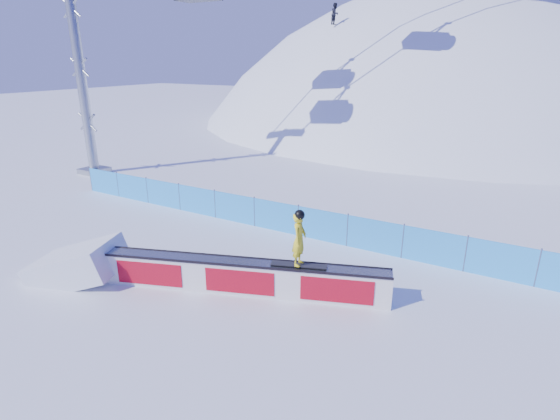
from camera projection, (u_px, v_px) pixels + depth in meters
The scene contains 6 objects.
ground at pixel (203, 277), 13.66m from camera, with size 160.00×160.00×0.00m, color silver.
snow_hill at pixel (430, 267), 53.95m from camera, with size 64.00×64.00×64.00m.
safety_fence at pixel (276, 216), 17.14m from camera, with size 22.05×0.05×1.30m.
rail_box at pixel (242, 277), 12.64m from camera, with size 8.17×3.40×1.02m.
snow_ramp at pixel (79, 277), 13.70m from camera, with size 2.63×1.76×0.99m, color silver, non-canonical shape.
snowboarder at pixel (299, 239), 11.92m from camera, with size 1.57×0.80×1.64m.
Camera 1 is at (8.19, -9.36, 6.50)m, focal length 28.00 mm.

